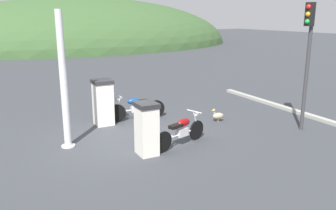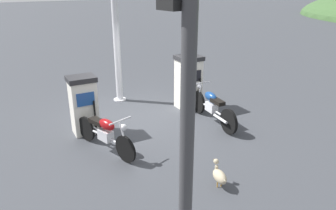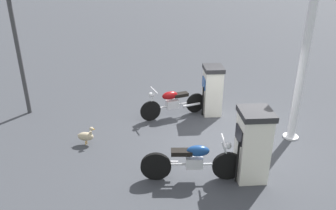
% 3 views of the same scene
% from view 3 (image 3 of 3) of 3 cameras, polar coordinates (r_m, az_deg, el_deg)
% --- Properties ---
extents(ground_plane, '(120.00, 120.00, 0.00)m').
position_cam_3_polar(ground_plane, '(8.93, 9.26, -5.83)').
color(ground_plane, '#383A3F').
extents(fuel_pump_near, '(0.64, 0.70, 1.48)m').
position_cam_3_polar(fuel_pump_near, '(10.01, 7.49, 2.52)').
color(fuel_pump_near, silver).
rests_on(fuel_pump_near, ground).
extents(fuel_pump_far, '(0.74, 0.74, 1.59)m').
position_cam_3_polar(fuel_pump_far, '(7.27, 14.10, -6.52)').
color(fuel_pump_far, silver).
rests_on(fuel_pump_far, ground).
extents(motorcycle_near_pump, '(2.00, 0.71, 0.94)m').
position_cam_3_polar(motorcycle_near_pump, '(9.82, 0.78, 0.55)').
color(motorcycle_near_pump, black).
rests_on(motorcycle_near_pump, ground).
extents(motorcycle_far_pump, '(2.16, 0.63, 0.96)m').
position_cam_3_polar(motorcycle_far_pump, '(7.20, 4.29, -9.41)').
color(motorcycle_far_pump, black).
rests_on(motorcycle_far_pump, ground).
extents(wandering_duck, '(0.50, 0.29, 0.50)m').
position_cam_3_polar(wandering_duck, '(8.76, -13.71, -5.10)').
color(wandering_duck, tan).
rests_on(wandering_duck, ground).
extents(roadside_traffic_light, '(0.39, 0.26, 4.13)m').
position_cam_3_polar(roadside_traffic_light, '(10.28, -24.46, 13.07)').
color(roadside_traffic_light, '#38383A').
rests_on(roadside_traffic_light, ground).
extents(canopy_support_pole, '(0.40, 0.40, 3.91)m').
position_cam_3_polar(canopy_support_pole, '(8.78, 21.75, 5.61)').
color(canopy_support_pole, silver).
rests_on(canopy_support_pole, ground).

